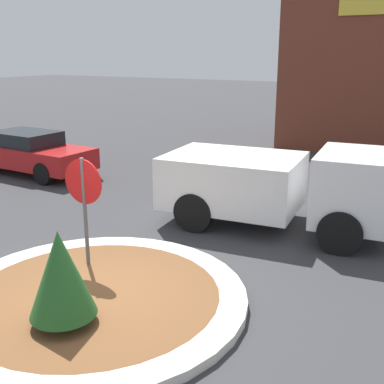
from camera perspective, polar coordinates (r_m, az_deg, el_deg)
ground_plane at (r=8.32m, az=-11.52°, el=-12.69°), size 120.00×120.00×0.00m
traffic_island at (r=8.28m, az=-11.56°, el=-12.21°), size 5.06×5.06×0.16m
stop_sign at (r=8.86m, az=-12.69°, el=-0.21°), size 0.83×0.07×2.19m
island_shrub at (r=7.18m, az=-15.30°, el=-9.29°), size 0.98×0.98×1.44m
utility_truck at (r=11.29m, az=10.13°, el=0.94°), size 5.40×2.77×1.91m
parked_sedan_red at (r=17.08m, az=-18.61°, el=4.49°), size 4.59×1.93×1.43m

